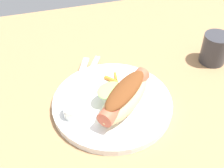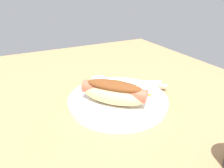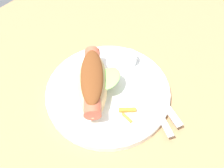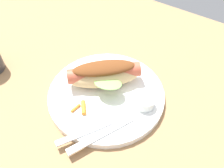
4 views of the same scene
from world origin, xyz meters
TOP-DOWN VIEW (x-y plane):
  - ground_plane at (0.00, 0.00)cm, footprint 120.00×90.00cm
  - plate at (1.50, 1.81)cm, footprint 26.09×26.09cm
  - hot_dog at (-0.52, 4.02)cm, footprint 16.06×15.44cm
  - sauce_ramekin at (10.34, 3.41)cm, footprint 4.06×4.06cm
  - fork at (4.57, -7.73)cm, footprint 8.38×12.92cm
  - knife at (6.77, -7.56)cm, footprint 7.46×14.09cm
  - carrot_garnish at (-0.60, -4.75)cm, footprint 3.00×3.82cm
  - drinking_cup at (-27.72, -6.64)cm, footprint 6.51×6.51cm

SIDE VIEW (x-z plane):
  - ground_plane at x=0.00cm, z-range -1.80..0.00cm
  - plate at x=1.50cm, z-range 0.00..1.60cm
  - knife at x=6.77cm, z-range 1.60..1.96cm
  - fork at x=4.57cm, z-range 1.60..2.00cm
  - carrot_garnish at x=-0.60cm, z-range 1.56..2.49cm
  - sauce_ramekin at x=10.34cm, z-range 1.60..3.92cm
  - drinking_cup at x=-27.72cm, z-range 0.00..7.76cm
  - hot_dog at x=-0.52cm, z-range 1.71..7.59cm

